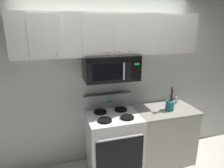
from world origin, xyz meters
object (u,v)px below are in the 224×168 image
stove_range (113,141)px  salt_shaker (176,100)px  over_range_microwave (111,68)px  utensil_crock_teal (170,104)px

stove_range → salt_shaker: bearing=6.9°
over_range_microwave → utensil_crock_teal: (0.87, -0.19, -0.58)m
stove_range → utensil_crock_teal: bearing=-4.7°
utensil_crock_teal → stove_range: bearing=175.3°
over_range_microwave → utensil_crock_teal: 1.06m
stove_range → utensil_crock_teal: utensil_crock_teal is taller
stove_range → salt_shaker: (1.13, 0.14, 0.49)m
stove_range → salt_shaker: size_ratio=9.99×
over_range_microwave → salt_shaker: bearing=1.0°
over_range_microwave → utensil_crock_teal: bearing=-12.2°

